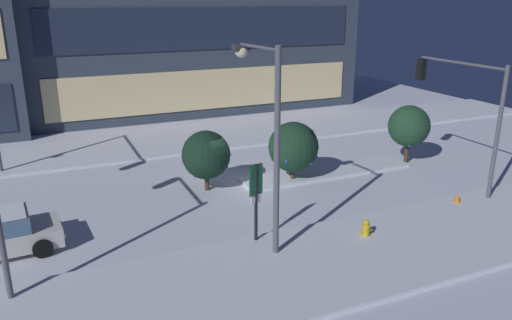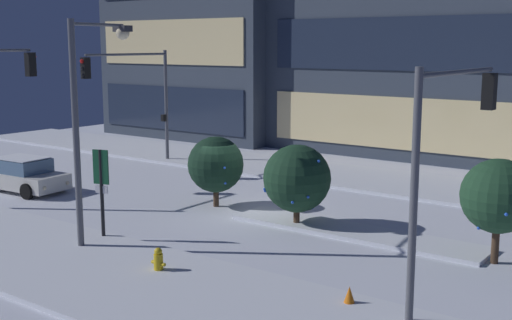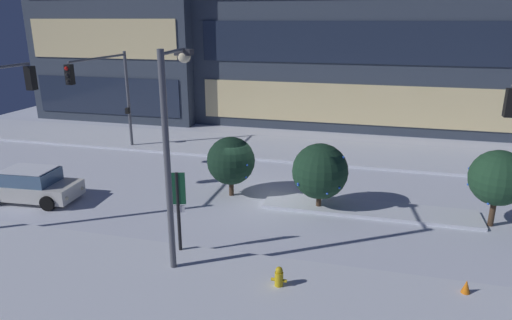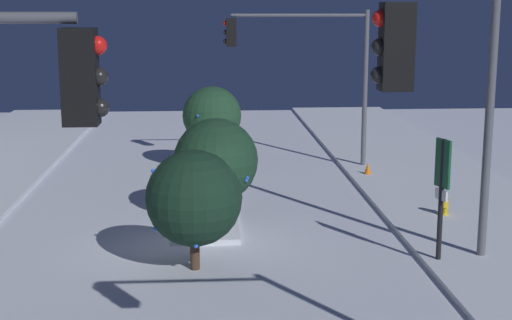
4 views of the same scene
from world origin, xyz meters
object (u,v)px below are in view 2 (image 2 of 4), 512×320
parking_info_sign (101,183)px  decorated_tree_median (297,179)px  street_lamp_arched (91,99)px  decorated_tree_right_of_median (498,196)px  traffic_light_corner_near_right (452,135)px  traffic_light_corner_far_left (135,86)px  fire_hydrant (158,262)px  car_near (22,175)px  decorated_tree_left_of_median (216,165)px  construction_cone (349,297)px

parking_info_sign → decorated_tree_median: bearing=-55.3°
street_lamp_arched → decorated_tree_right_of_median: (10.87, 5.57, -2.63)m
traffic_light_corner_near_right → decorated_tree_right_of_median: size_ratio=1.89×
traffic_light_corner_far_left → fire_hydrant: bearing=48.3°
traffic_light_corner_near_right → decorated_tree_right_of_median: 4.08m
car_near → decorated_tree_right_of_median: bearing=2.9°
traffic_light_corner_far_left → decorated_tree_left_of_median: traffic_light_corner_far_left is taller
traffic_light_corner_far_left → street_lamp_arched: 13.43m
parking_info_sign → decorated_tree_right_of_median: (11.02, 5.18, 0.10)m
car_near → traffic_light_corner_near_right: bearing=-7.3°
fire_hydrant → decorated_tree_median: 6.59m
car_near → parking_info_sign: bearing=-22.4°
traffic_light_corner_near_right → street_lamp_arched: street_lamp_arched is taller
street_lamp_arched → parking_info_sign: (-0.16, 0.39, -2.73)m
traffic_light_corner_near_right → parking_info_sign: 11.16m
traffic_light_corner_near_right → construction_cone: size_ratio=10.62×
street_lamp_arched → decorated_tree_median: (4.04, 5.51, -2.93)m
street_lamp_arched → decorated_tree_left_of_median: 6.75m
construction_cone → street_lamp_arched: bearing=-179.4°
traffic_light_corner_near_right → construction_cone: traffic_light_corner_near_right is taller
fire_hydrant → construction_cone: (5.41, 1.03, -0.10)m
construction_cone → car_near: bearing=170.1°
traffic_light_corner_near_right → decorated_tree_left_of_median: bearing=69.7°
decorated_tree_right_of_median → construction_cone: decorated_tree_right_of_median is taller
fire_hydrant → car_near: bearing=161.4°
car_near → decorated_tree_median: size_ratio=1.53×
decorated_tree_right_of_median → construction_cone: 6.02m
fire_hydrant → decorated_tree_left_of_median: size_ratio=0.28×
street_lamp_arched → decorated_tree_median: size_ratio=2.43×
decorated_tree_left_of_median → parking_info_sign: bearing=-90.7°
car_near → fire_hydrant: car_near is taller
decorated_tree_median → parking_info_sign: bearing=-129.3°
decorated_tree_median → traffic_light_corner_far_left: bearing=160.1°
street_lamp_arched → construction_cone: bearing=-96.3°
traffic_light_corner_far_left → decorated_tree_right_of_median: bearing=76.9°
parking_info_sign → decorated_tree_right_of_median: size_ratio=0.96×
decorated_tree_left_of_median → street_lamp_arched: bearing=-89.2°
traffic_light_corner_near_right → fire_hydrant: 8.51m
traffic_light_corner_near_right → parking_info_sign: bearing=99.0°
fire_hydrant → decorated_tree_left_of_median: 8.03m
traffic_light_corner_far_left → traffic_light_corner_near_right: traffic_light_corner_far_left is taller
car_near → fire_hydrant: bearing=-22.7°
traffic_light_corner_near_right → fire_hydrant: (-7.01, -3.03, -3.77)m
car_near → decorated_tree_median: bearing=6.3°
traffic_light_corner_near_right → decorated_tree_median: 7.83m
decorated_tree_right_of_median → fire_hydrant: bearing=-138.0°
traffic_light_corner_far_left → parking_info_sign: bearing=41.5°
fire_hydrant → decorated_tree_median: size_ratio=0.27×
decorated_tree_median → fire_hydrant: bearing=-93.5°
traffic_light_corner_far_left → street_lamp_arched: (8.79, -10.15, 0.44)m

